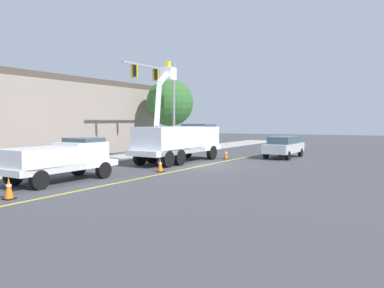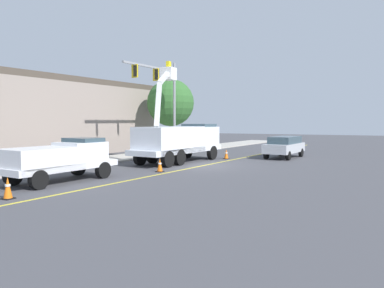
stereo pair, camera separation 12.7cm
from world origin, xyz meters
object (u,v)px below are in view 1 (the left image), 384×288
object	(u,v)px
traffic_cone_leading	(9,188)
traffic_cone_mid_rear	(226,154)
passing_minivan	(284,146)
traffic_signal_mast	(161,90)
service_pickup_truck	(60,159)
utility_bucket_truck	(179,139)
traffic_cone_mid_front	(160,165)

from	to	relation	value
traffic_cone_leading	traffic_cone_mid_rear	bearing A→B (deg)	-8.24
passing_minivan	traffic_signal_mast	size ratio (longest dim) A/B	0.63
service_pickup_truck	traffic_signal_mast	xyz separation A→B (m)	(13.95, 2.33, 4.40)
traffic_cone_leading	utility_bucket_truck	bearing A→B (deg)	-0.62
service_pickup_truck	traffic_cone_mid_front	size ratio (longest dim) A/B	7.50
utility_bucket_truck	traffic_cone_mid_rear	world-z (taller)	utility_bucket_truck
utility_bucket_truck	traffic_cone_mid_front	distance (m)	5.35
utility_bucket_truck	traffic_cone_mid_rear	bearing A→B (deg)	-34.99
traffic_cone_leading	traffic_cone_mid_rear	xyz separation A→B (m)	(17.18, -2.49, -0.04)
traffic_cone_leading	traffic_signal_mast	distance (m)	18.79
utility_bucket_truck	traffic_cone_mid_rear	distance (m)	4.27
traffic_cone_mid_front	traffic_signal_mast	bearing A→B (deg)	28.98
utility_bucket_truck	passing_minivan	distance (m)	8.76
utility_bucket_truck	traffic_cone_mid_rear	size ratio (longest dim) A/B	11.21
passing_minivan	traffic_cone_mid_rear	distance (m)	4.82
traffic_cone_mid_front	traffic_cone_mid_rear	size ratio (longest dim) A/B	1.03
traffic_cone_mid_rear	utility_bucket_truck	bearing A→B (deg)	145.01
service_pickup_truck	traffic_cone_mid_rear	bearing A→B (deg)	-15.30
traffic_cone_mid_front	traffic_cone_mid_rear	bearing A→B (deg)	-7.02
passing_minivan	traffic_cone_leading	xyz separation A→B (m)	(-19.97, 6.37, -0.56)
traffic_cone_mid_rear	traffic_cone_mid_front	bearing A→B (deg)	172.98
passing_minivan	traffic_cone_mid_rear	xyz separation A→B (m)	(-2.79, 3.88, -0.60)
traffic_cone_leading	traffic_cone_mid_rear	world-z (taller)	traffic_cone_leading
service_pickup_truck	traffic_cone_mid_rear	world-z (taller)	service_pickup_truck
utility_bucket_truck	traffic_cone_leading	xyz separation A→B (m)	(-13.84, 0.15, -1.20)
service_pickup_truck	traffic_cone_leading	bearing A→B (deg)	-162.81
utility_bucket_truck	traffic_signal_mast	bearing A→B (deg)	43.05
utility_bucket_truck	traffic_cone_mid_front	xyz separation A→B (m)	(-5.04, -1.31, -1.23)
utility_bucket_truck	traffic_cone_leading	size ratio (longest dim) A/B	10.12
traffic_cone_mid_rear	traffic_cone_leading	bearing A→B (deg)	171.76
utility_bucket_truck	traffic_signal_mast	world-z (taller)	traffic_signal_mast
passing_minivan	traffic_cone_mid_rear	world-z (taller)	passing_minivan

